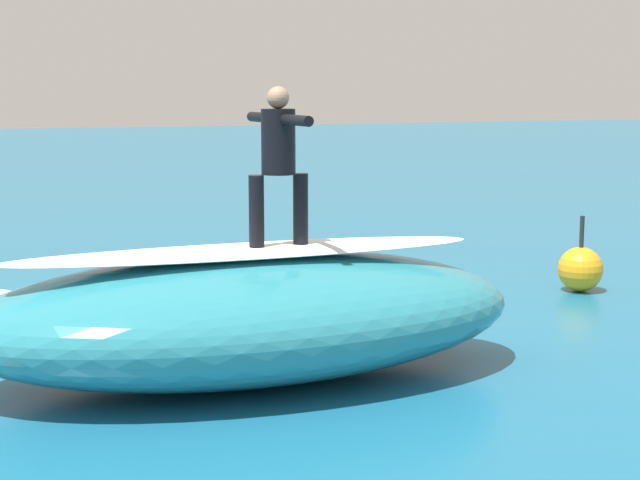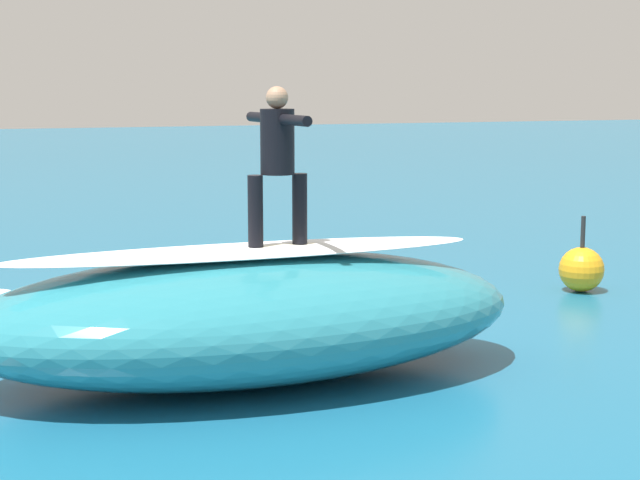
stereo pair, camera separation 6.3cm
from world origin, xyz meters
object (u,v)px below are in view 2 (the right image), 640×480
surfboard_riding (278,249)px  surfer_paddling (351,281)px  surfer_riding (277,154)px  surfboard_paddling (350,293)px  buoy_marker (581,269)px

surfboard_riding → surfer_paddling: (-2.28, -3.57, -1.17)m
surfer_riding → surfboard_paddling: 4.73m
buoy_marker → surfer_riding: bearing=24.5°
surfboard_paddling → buoy_marker: bearing=103.9°
buoy_marker → surfboard_riding: bearing=24.5°
surfboard_paddling → surfer_paddling: bearing=180.0°
surfer_riding → buoy_marker: bearing=-159.6°
surfboard_paddling → surfer_paddling: 0.21m
surfer_riding → surfboard_paddling: bearing=-126.8°
surfer_riding → surfboard_riding: bearing=71.8°
surfer_paddling → surfboard_paddling: bearing=-0.0°
surfboard_riding → buoy_marker: bearing=-159.6°
surfboard_paddling → surfer_paddling: size_ratio=1.42×
surfboard_riding → surfer_riding: size_ratio=1.14×
surfer_riding → buoy_marker: (-5.61, -2.56, -2.04)m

